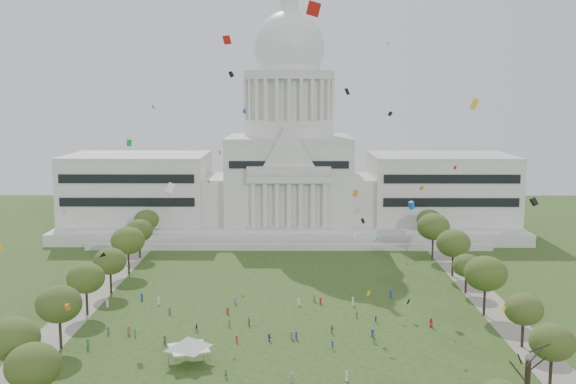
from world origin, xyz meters
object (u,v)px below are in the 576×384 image
Objects in this scene: person_0 at (431,323)px; event_tent at (188,342)px; capitol at (289,170)px; big_bare_tree at (529,356)px.

event_tent is at bearing -116.53° from person_0.
person_0 is at bearing 22.06° from event_tent.
person_0 is (30.70, -103.97, -21.30)m from capitol.
event_tent is at bearing 162.29° from big_bare_tree.
big_bare_tree is at bearing -74.98° from capitol.
big_bare_tree is 1.06× the size of event_tent.
capitol is at bearing 105.02° from big_bare_tree.
person_0 is at bearing -73.55° from capitol.
capitol is 147.23m from big_bare_tree.
big_bare_tree is (38.00, -141.59, -13.62)m from capitol.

